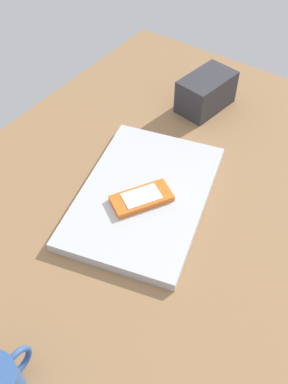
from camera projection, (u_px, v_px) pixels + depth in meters
The scene contains 4 objects.
desk_surface at pixel (135, 219), 84.92cm from camera, with size 120.00×80.00×3.00cm, color olive.
laptop_closed at pixel (144, 195), 85.73cm from camera, with size 35.10×23.65×1.98cm, color #B7BABC.
cell_phone_on_laptop at pixel (142, 198), 83.11cm from camera, with size 12.56×10.50×1.31cm.
desk_organizer at pixel (206, 92), 103.47cm from camera, with size 13.56×8.15×8.28cm, color #2D2D33.
Camera 1 is at (-42.52, -31.87, 67.97)cm, focal length 41.07 mm.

